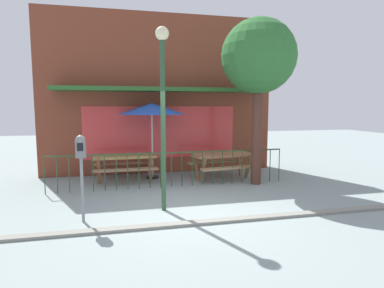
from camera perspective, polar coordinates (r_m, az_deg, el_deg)
name	(u,v)px	position (r m, az deg, el deg)	size (l,w,h in m)	color
ground	(188,211)	(6.90, -0.73, -11.85)	(40.00, 40.00, 0.00)	gray
pub_storefront	(160,95)	(10.84, -5.72, 8.66)	(7.65, 1.44, 5.17)	#4A1C14
patio_fence_front	(171,163)	(8.75, -3.68, -3.40)	(6.45, 0.04, 0.97)	#2A4421
picnic_table_left	(125,161)	(9.66, -11.82, -2.89)	(1.82, 1.39, 0.79)	#A47D43
picnic_table_right	(222,159)	(9.77, 5.37, -2.66)	(1.96, 1.58, 0.79)	#A36C45
patio_umbrella	(152,109)	(9.78, -7.14, 6.16)	(2.01, 2.01, 2.29)	black
parking_meter_near	(81,155)	(6.34, -19.11, -1.93)	(0.18, 0.17, 1.67)	gray
street_tree	(259,58)	(9.24, 11.73, 14.66)	(2.05, 2.05, 4.58)	#502E24
street_lamp	(163,92)	(6.66, -5.22, 9.16)	(0.28, 0.28, 3.78)	#294A2F
curb_edge	(197,224)	(6.20, 0.83, -14.04)	(10.70, 0.20, 0.11)	gray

